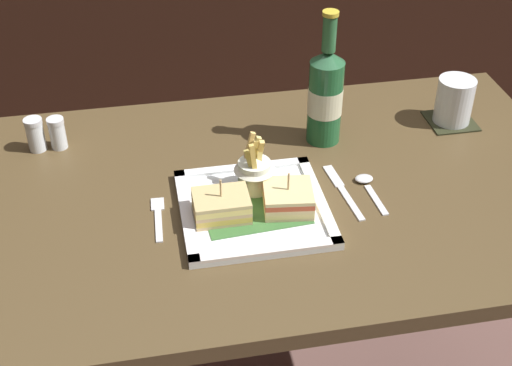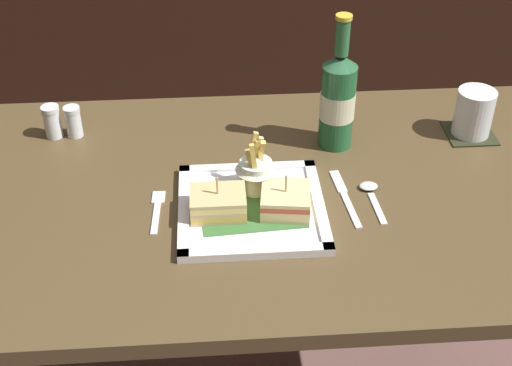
{
  "view_description": "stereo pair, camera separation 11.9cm",
  "coord_description": "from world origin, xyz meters",
  "px_view_note": "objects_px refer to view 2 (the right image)",
  "views": [
    {
      "loc": [
        -0.2,
        -1.05,
        1.53
      ],
      "look_at": [
        -0.01,
        -0.03,
        0.76
      ],
      "focal_mm": 49.67,
      "sensor_mm": 36.0,
      "label": 1
    },
    {
      "loc": [
        -0.08,
        -1.07,
        1.53
      ],
      "look_at": [
        -0.01,
        -0.03,
        0.76
      ],
      "focal_mm": 49.67,
      "sensor_mm": 36.0,
      "label": 2
    }
  ],
  "objects_px": {
    "pepper_shaker": "(74,123)",
    "sandwich_half_left": "(218,203)",
    "beer_bottle": "(338,99)",
    "salt_shaker": "(53,123)",
    "fries_cup": "(256,170)",
    "fork": "(157,209)",
    "knife": "(344,195)",
    "spoon": "(371,192)",
    "dining_table": "(260,239)",
    "square_plate": "(252,208)",
    "sandwich_half_right": "(286,201)",
    "water_glass": "(473,115)"
  },
  "relations": [
    {
      "from": "square_plate",
      "to": "pepper_shaker",
      "type": "xyz_separation_m",
      "value": [
        -0.35,
        0.28,
        0.02
      ]
    },
    {
      "from": "water_glass",
      "to": "pepper_shaker",
      "type": "bearing_deg",
      "value": 176.25
    },
    {
      "from": "square_plate",
      "to": "salt_shaker",
      "type": "distance_m",
      "value": 0.49
    },
    {
      "from": "pepper_shaker",
      "to": "dining_table",
      "type": "bearing_deg",
      "value": -30.4
    },
    {
      "from": "sandwich_half_right",
      "to": "salt_shaker",
      "type": "relative_size",
      "value": 1.36
    },
    {
      "from": "dining_table",
      "to": "beer_bottle",
      "type": "xyz_separation_m",
      "value": [
        0.17,
        0.15,
        0.23
      ]
    },
    {
      "from": "beer_bottle",
      "to": "fork",
      "type": "bearing_deg",
      "value": -151.33
    },
    {
      "from": "sandwich_half_left",
      "to": "fries_cup",
      "type": "relative_size",
      "value": 0.89
    },
    {
      "from": "fries_cup",
      "to": "spoon",
      "type": "bearing_deg",
      "value": -4.53
    },
    {
      "from": "sandwich_half_right",
      "to": "water_glass",
      "type": "bearing_deg",
      "value": 30.06
    },
    {
      "from": "knife",
      "to": "spoon",
      "type": "height_order",
      "value": "spoon"
    },
    {
      "from": "spoon",
      "to": "salt_shaker",
      "type": "distance_m",
      "value": 0.67
    },
    {
      "from": "fries_cup",
      "to": "sandwich_half_left",
      "type": "bearing_deg",
      "value": -136.92
    },
    {
      "from": "water_glass",
      "to": "pepper_shaker",
      "type": "relative_size",
      "value": 1.46
    },
    {
      "from": "knife",
      "to": "spoon",
      "type": "xyz_separation_m",
      "value": [
        0.05,
        0.0,
        0.0
      ]
    },
    {
      "from": "dining_table",
      "to": "fork",
      "type": "distance_m",
      "value": 0.23
    },
    {
      "from": "sandwich_half_left",
      "to": "salt_shaker",
      "type": "xyz_separation_m",
      "value": [
        -0.34,
        0.3,
        -0.0
      ]
    },
    {
      "from": "square_plate",
      "to": "knife",
      "type": "distance_m",
      "value": 0.18
    },
    {
      "from": "dining_table",
      "to": "fork",
      "type": "xyz_separation_m",
      "value": [
        -0.19,
        -0.05,
        0.12
      ]
    },
    {
      "from": "beer_bottle",
      "to": "spoon",
      "type": "height_order",
      "value": "beer_bottle"
    },
    {
      "from": "square_plate",
      "to": "sandwich_half_right",
      "type": "relative_size",
      "value": 2.72
    },
    {
      "from": "beer_bottle",
      "to": "pepper_shaker",
      "type": "distance_m",
      "value": 0.55
    },
    {
      "from": "fork",
      "to": "spoon",
      "type": "xyz_separation_m",
      "value": [
        0.4,
        0.02,
        0.0
      ]
    },
    {
      "from": "fork",
      "to": "sandwich_half_left",
      "type": "bearing_deg",
      "value": -15.07
    },
    {
      "from": "dining_table",
      "to": "knife",
      "type": "bearing_deg",
      "value": -10.96
    },
    {
      "from": "square_plate",
      "to": "beer_bottle",
      "type": "distance_m",
      "value": 0.3
    },
    {
      "from": "fries_cup",
      "to": "fork",
      "type": "distance_m",
      "value": 0.19
    },
    {
      "from": "salt_shaker",
      "to": "pepper_shaker",
      "type": "height_order",
      "value": "salt_shaker"
    },
    {
      "from": "square_plate",
      "to": "fries_cup",
      "type": "xyz_separation_m",
      "value": [
        0.01,
        0.05,
        0.05
      ]
    },
    {
      "from": "dining_table",
      "to": "knife",
      "type": "xyz_separation_m",
      "value": [
        0.16,
        -0.03,
        0.12
      ]
    },
    {
      "from": "sandwich_half_right",
      "to": "salt_shaker",
      "type": "xyz_separation_m",
      "value": [
        -0.46,
        0.3,
        0.0
      ]
    },
    {
      "from": "dining_table",
      "to": "beer_bottle",
      "type": "height_order",
      "value": "beer_bottle"
    },
    {
      "from": "beer_bottle",
      "to": "pepper_shaker",
      "type": "bearing_deg",
      "value": 172.59
    },
    {
      "from": "knife",
      "to": "dining_table",
      "type": "bearing_deg",
      "value": 169.04
    },
    {
      "from": "fork",
      "to": "dining_table",
      "type": "bearing_deg",
      "value": 13.55
    },
    {
      "from": "dining_table",
      "to": "square_plate",
      "type": "relative_size",
      "value": 4.81
    },
    {
      "from": "sandwich_half_left",
      "to": "pepper_shaker",
      "type": "relative_size",
      "value": 1.46
    },
    {
      "from": "water_glass",
      "to": "salt_shaker",
      "type": "relative_size",
      "value": 1.39
    },
    {
      "from": "salt_shaker",
      "to": "dining_table",
      "type": "bearing_deg",
      "value": -27.75
    },
    {
      "from": "spoon",
      "to": "salt_shaker",
      "type": "bearing_deg",
      "value": 158.46
    },
    {
      "from": "water_glass",
      "to": "fries_cup",
      "type": "bearing_deg",
      "value": -159.47
    },
    {
      "from": "salt_shaker",
      "to": "sandwich_half_right",
      "type": "bearing_deg",
      "value": -32.95
    },
    {
      "from": "sandwich_half_left",
      "to": "knife",
      "type": "height_order",
      "value": "sandwich_half_left"
    },
    {
      "from": "pepper_shaker",
      "to": "sandwich_half_left",
      "type": "bearing_deg",
      "value": -45.27
    },
    {
      "from": "square_plate",
      "to": "water_glass",
      "type": "distance_m",
      "value": 0.53
    },
    {
      "from": "fork",
      "to": "salt_shaker",
      "type": "xyz_separation_m",
      "value": [
        -0.23,
        0.27,
        0.03
      ]
    },
    {
      "from": "water_glass",
      "to": "fork",
      "type": "xyz_separation_m",
      "value": [
        -0.65,
        -0.21,
        -0.05
      ]
    },
    {
      "from": "sandwich_half_left",
      "to": "sandwich_half_right",
      "type": "relative_size",
      "value": 1.02
    },
    {
      "from": "dining_table",
      "to": "sandwich_half_left",
      "type": "xyz_separation_m",
      "value": [
        -0.08,
        -0.08,
        0.15
      ]
    },
    {
      "from": "sandwich_half_left",
      "to": "square_plate",
      "type": "bearing_deg",
      "value": 12.65
    }
  ]
}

